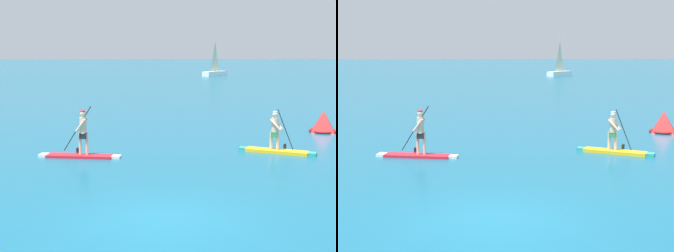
% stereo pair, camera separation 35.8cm
% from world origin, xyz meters
% --- Properties ---
extents(ground, '(440.00, 440.00, 0.00)m').
position_xyz_m(ground, '(0.00, 0.00, 0.00)').
color(ground, '#145B7A').
extents(paddleboarder_mid_center, '(3.17, 1.14, 1.97)m').
position_xyz_m(paddleboarder_mid_center, '(-2.55, 7.36, 0.40)').
color(paddleboarder_mid_center, red).
rests_on(paddleboarder_mid_center, ground).
extents(paddleboarder_far_right, '(2.86, 1.83, 1.72)m').
position_xyz_m(paddleboarder_far_right, '(5.17, 7.47, 0.34)').
color(paddleboarder_far_right, yellow).
rests_on(paddleboarder_far_right, ground).
extents(race_marker_buoy, '(1.47, 1.47, 1.07)m').
position_xyz_m(race_marker_buoy, '(9.06, 12.22, 0.47)').
color(race_marker_buoy, red).
rests_on(race_marker_buoy, ground).
extents(sailboat_right_horizon, '(4.52, 4.46, 6.34)m').
position_xyz_m(sailboat_right_horizon, '(13.94, 66.80, 0.84)').
color(sailboat_right_horizon, white).
rests_on(sailboat_right_horizon, ground).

